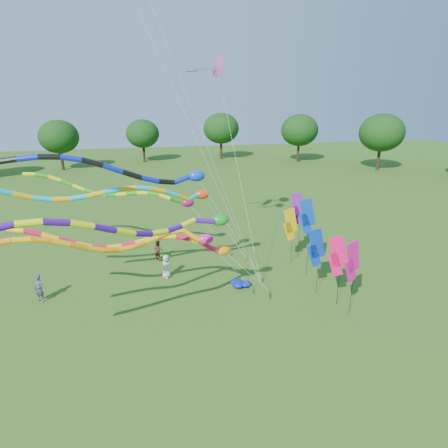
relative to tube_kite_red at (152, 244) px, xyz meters
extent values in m
plane|color=#295416|center=(4.25, -3.46, -3.93)|extent=(160.00, 160.00, 0.00)
cylinder|color=#382314|center=(41.97, 38.23, -2.69)|extent=(0.50, 0.50, 2.48)
ellipsoid|color=#0F3A0F|center=(41.97, 38.23, 0.55)|extent=(5.23, 5.23, 4.44)
cylinder|color=#382314|center=(29.81, 46.42, -2.40)|extent=(0.50, 0.50, 3.05)
ellipsoid|color=#0F3A0F|center=(29.81, 46.42, 1.58)|extent=(6.44, 6.44, 5.47)
cylinder|color=#382314|center=(16.64, 54.15, -2.27)|extent=(0.50, 0.50, 3.31)
ellipsoid|color=#0F3A0F|center=(16.64, 54.15, 2.05)|extent=(6.99, 6.99, 5.94)
cylinder|color=#382314|center=(1.36, 54.25, -2.43)|extent=(0.50, 0.50, 3.00)
ellipsoid|color=#0F3A0F|center=(1.36, 54.25, 1.49)|extent=(6.33, 6.33, 5.38)
cylinder|color=#382314|center=(-13.65, 52.06, -2.66)|extent=(0.50, 0.50, 2.53)
ellipsoid|color=#0F3A0F|center=(-13.65, 52.06, 0.64)|extent=(5.34, 5.34, 4.54)
cylinder|color=black|center=(6.97, -0.52, -3.78)|extent=(0.05, 0.05, 0.30)
cylinder|color=silver|center=(5.50, -0.42, -2.15)|extent=(0.02, 0.02, 4.19)
ellipsoid|color=orange|center=(4.03, -0.32, -0.66)|extent=(0.95, 0.61, 0.61)
cylinder|color=#F80D3C|center=(3.31, -0.17, -0.47)|extent=(0.28, 0.28, 0.88)
cylinder|color=yellow|center=(2.55, 0.06, -0.13)|extent=(0.28, 0.28, 0.84)
cylinder|color=#F80D3C|center=(1.80, 0.26, 0.10)|extent=(0.28, 0.28, 0.79)
cylinder|color=yellow|center=(1.04, 0.40, 0.18)|extent=(0.28, 0.28, 0.77)
cylinder|color=#F80D3C|center=(0.27, 0.48, 0.13)|extent=(0.28, 0.28, 0.77)
cylinder|color=yellow|center=(-0.50, 0.48, 0.01)|extent=(0.28, 0.28, 0.78)
cylinder|color=#F80D3C|center=(-1.27, 0.43, -0.10)|extent=(0.28, 0.28, 0.78)
cylinder|color=yellow|center=(-2.05, 0.33, -0.12)|extent=(0.28, 0.28, 0.79)
cylinder|color=#F80D3C|center=(-2.83, 0.19, -0.02)|extent=(0.28, 0.28, 0.81)
cylinder|color=yellow|center=(-3.60, 0.05, 0.23)|extent=(0.28, 0.28, 0.85)
cylinder|color=#F80D3C|center=(-4.38, -0.07, 0.56)|extent=(0.28, 0.28, 0.87)
cylinder|color=yellow|center=(-5.16, -0.15, 0.92)|extent=(0.28, 0.28, 0.85)
cylinder|color=#F80D3C|center=(-5.93, -0.18, 1.22)|extent=(0.28, 0.28, 0.81)
cylinder|color=yellow|center=(-6.69, -0.13, 1.40)|extent=(0.28, 0.28, 0.78)
cylinder|color=black|center=(6.07, -0.03, -3.78)|extent=(0.05, 0.05, 0.30)
cylinder|color=silver|center=(4.48, -0.46, -1.65)|extent=(0.02, 0.02, 5.17)
ellipsoid|color=#E31981|center=(2.90, -0.89, 0.34)|extent=(0.91, 0.58, 0.58)
cylinder|color=orange|center=(2.14, -0.83, 0.61)|extent=(0.26, 0.26, 1.06)
cylinder|color=#FFB60D|center=(1.36, -0.76, 0.88)|extent=(0.26, 0.26, 0.73)
cylinder|color=orange|center=(0.65, -0.96, 0.81)|extent=(0.26, 0.26, 0.74)
cylinder|color=#FFB60D|center=(-0.04, -1.23, 0.68)|extent=(0.26, 0.26, 0.75)
cylinder|color=orange|center=(-0.71, -1.55, 0.58)|extent=(0.26, 0.26, 0.75)
cylinder|color=#FFB60D|center=(-1.37, -1.91, 0.58)|extent=(0.26, 0.26, 0.76)
cylinder|color=orange|center=(-2.03, -2.29, 0.72)|extent=(0.26, 0.26, 0.79)
cylinder|color=#FFB60D|center=(-2.69, -2.66, 0.99)|extent=(0.26, 0.26, 0.82)
cylinder|color=orange|center=(-3.36, -3.00, 1.34)|extent=(0.26, 0.26, 0.83)
cylinder|color=#FFB60D|center=(-4.04, -3.30, 1.69)|extent=(0.26, 0.26, 0.81)
cylinder|color=orange|center=(-4.73, -3.53, 1.96)|extent=(0.26, 0.26, 0.77)
cylinder|color=#FFB60D|center=(-5.45, -3.70, 2.10)|extent=(0.26, 0.26, 0.74)
cylinder|color=orange|center=(-6.18, -3.81, 2.10)|extent=(0.26, 0.26, 0.75)
cylinder|color=black|center=(6.87, -0.90, -3.78)|extent=(0.05, 0.05, 0.30)
cylinder|color=silver|center=(5.12, -1.71, -0.86)|extent=(0.02, 0.02, 6.77)
ellipsoid|color=#18841D|center=(3.37, -2.51, 1.92)|extent=(0.92, 0.59, 0.59)
cylinder|color=#430D96|center=(2.56, -2.63, 1.99)|extent=(0.27, 0.27, 1.00)
cylinder|color=#EFFE0D|center=(1.70, -2.84, 2.00)|extent=(0.27, 0.27, 0.89)
cylinder|color=#430D96|center=(0.97, -3.35, 1.95)|extent=(0.27, 0.27, 0.89)
cylinder|color=#EFFE0D|center=(0.25, -3.88, 2.00)|extent=(0.27, 0.27, 0.90)
cylinder|color=#430D96|center=(-0.46, -4.42, 2.20)|extent=(0.27, 0.27, 0.93)
cylinder|color=#EFFE0D|center=(-1.19, -4.94, 2.52)|extent=(0.27, 0.27, 0.96)
cylinder|color=#430D96|center=(-1.93, -5.43, 2.90)|extent=(0.27, 0.27, 0.96)
cylinder|color=#EFFE0D|center=(-2.69, -5.86, 3.27)|extent=(0.27, 0.27, 0.94)
cylinder|color=#430D96|center=(-3.48, -6.23, 3.54)|extent=(0.27, 0.27, 0.90)
cylinder|color=#EFFE0D|center=(-4.30, -6.54, 3.67)|extent=(0.27, 0.27, 0.88)
cylinder|color=black|center=(7.12, 1.32, -3.78)|extent=(0.05, 0.05, 0.30)
cylinder|color=silver|center=(4.93, 1.00, -0.03)|extent=(0.02, 0.02, 8.48)
ellipsoid|color=#0D38C3|center=(2.74, 0.67, 3.58)|extent=(0.98, 0.63, 0.63)
cylinder|color=#0B1CBA|center=(1.93, 0.57, 3.44)|extent=(0.28, 0.28, 0.98)
cylinder|color=black|center=(1.02, 0.36, 3.39)|extent=(0.28, 0.28, 0.97)
cylinder|color=#0B1CBA|center=(0.12, 0.04, 3.63)|extent=(0.28, 0.28, 1.00)
cylinder|color=black|center=(-0.78, -0.25, 3.99)|extent=(0.28, 0.28, 1.02)
cylinder|color=#0B1CBA|center=(-1.69, -0.49, 4.39)|extent=(0.28, 0.28, 1.02)
cylinder|color=black|center=(-2.61, -0.67, 4.75)|extent=(0.28, 0.28, 0.99)
cylinder|color=#0B1CBA|center=(-3.54, -0.78, 5.01)|extent=(0.28, 0.28, 0.95)
cylinder|color=black|center=(-4.47, -0.83, 5.12)|extent=(0.28, 0.28, 0.94)
cylinder|color=#0B1CBA|center=(-5.42, -0.82, 5.10)|extent=(0.28, 0.28, 0.95)
cylinder|color=black|center=(-6.37, -0.78, 5.01)|extent=(0.28, 0.28, 0.96)
cylinder|color=black|center=(7.05, 4.85, -3.78)|extent=(0.05, 0.05, 0.30)
cylinder|color=silver|center=(5.29, 4.14, -0.93)|extent=(0.02, 0.02, 6.64)
ellipsoid|color=red|center=(3.52, 3.43, 1.80)|extent=(0.97, 0.62, 0.62)
cylinder|color=#0CBFD4|center=(2.88, 2.95, 1.76)|extent=(0.28, 0.28, 0.95)
cylinder|color=#F9B00D|center=(2.17, 2.39, 1.93)|extent=(0.28, 0.28, 0.95)
cylinder|color=#0CBFD4|center=(1.40, 2.00, 2.32)|extent=(0.28, 0.28, 0.94)
cylinder|color=#F9B00D|center=(0.61, 1.68, 2.65)|extent=(0.28, 0.28, 0.91)
cylinder|color=#0CBFD4|center=(-0.21, 1.41, 2.87)|extent=(0.28, 0.28, 0.88)
cylinder|color=#F9B00D|center=(-1.06, 1.20, 2.95)|extent=(0.28, 0.28, 0.87)
cylinder|color=#0CBFD4|center=(-1.92, 1.04, 2.90)|extent=(0.28, 0.28, 0.89)
cylinder|color=#F9B00D|center=(-2.79, 0.89, 2.78)|extent=(0.28, 0.28, 0.89)
cylinder|color=#0CBFD4|center=(-3.66, 0.75, 2.69)|extent=(0.28, 0.28, 0.88)
cylinder|color=#F9B00D|center=(-4.51, 0.58, 2.69)|extent=(0.28, 0.28, 0.87)
cylinder|color=#0CBFD4|center=(-5.36, 0.37, 2.83)|extent=(0.28, 0.28, 0.89)
cylinder|color=#F9B00D|center=(-6.18, 0.10, 3.10)|extent=(0.28, 0.28, 0.92)
cylinder|color=#0CBFD4|center=(-6.97, -0.23, 3.46)|extent=(0.28, 0.28, 0.94)
cylinder|color=black|center=(6.23, 5.98, -3.78)|extent=(0.05, 0.05, 0.30)
cylinder|color=silver|center=(4.62, 6.36, -1.63)|extent=(0.02, 0.02, 5.21)
ellipsoid|color=#8E0C60|center=(3.01, 6.74, 0.38)|extent=(0.99, 0.63, 0.63)
cylinder|color=#289814|center=(2.21, 6.65, 0.61)|extent=(0.29, 0.29, 1.09)
cylinder|color=#CBE50C|center=(1.36, 6.60, 0.97)|extent=(0.29, 0.29, 0.86)
cylinder|color=#289814|center=(0.59, 6.88, 1.15)|extent=(0.29, 0.29, 0.83)
cylinder|color=#CBE50C|center=(-0.18, 7.21, 1.19)|extent=(0.29, 0.29, 0.84)
cylinder|color=#289814|center=(-0.93, 7.57, 1.12)|extent=(0.29, 0.29, 0.85)
cylinder|color=#CBE50C|center=(-1.68, 7.95, 1.00)|extent=(0.29, 0.29, 0.85)
cylinder|color=#289814|center=(-2.44, 8.31, 0.92)|extent=(0.29, 0.29, 0.84)
cylinder|color=#CBE50C|center=(-3.20, 8.64, 0.95)|extent=(0.29, 0.29, 0.83)
cylinder|color=#289814|center=(-3.98, 8.91, 1.12)|extent=(0.29, 0.29, 0.85)
cylinder|color=#CBE50C|center=(-4.77, 9.12, 1.41)|extent=(0.29, 0.29, 0.89)
cylinder|color=#289814|center=(-5.57, 9.26, 1.78)|extent=(0.29, 0.29, 0.90)
cylinder|color=#CBE50C|center=(-6.39, 9.35, 2.13)|extent=(0.29, 0.29, 0.89)
cylinder|color=#289814|center=(-7.23, 9.38, 2.39)|extent=(0.29, 0.29, 0.86)
cylinder|color=#CBE50C|center=(-8.07, 9.38, 2.52)|extent=(0.29, 0.29, 0.84)
cylinder|color=black|center=(6.75, 0.54, -3.78)|extent=(0.04, 0.04, 0.30)
cylinder|color=silver|center=(2.58, 1.04, 6.16)|extent=(0.01, 0.01, 21.30)
cylinder|color=black|center=(6.75, 0.54, -3.78)|extent=(0.04, 0.04, 0.30)
cylinder|color=silver|center=(2.80, -0.08, 6.37)|extent=(0.01, 0.01, 21.53)
cylinder|color=black|center=(6.75, 0.54, -3.78)|extent=(0.04, 0.04, 0.30)
cylinder|color=silver|center=(6.16, 4.17, 3.13)|extent=(0.01, 0.01, 15.38)
cone|color=purple|center=(5.57, 7.80, 9.88)|extent=(1.84, 1.92, 1.69)
cube|color=purple|center=(4.87, 7.80, 9.73)|extent=(0.90, 0.12, 0.04)
cube|color=purple|center=(4.32, 7.80, 9.61)|extent=(0.90, 0.12, 0.04)
cube|color=purple|center=(3.77, 7.80, 9.49)|extent=(0.90, 0.12, 0.04)
cylinder|color=black|center=(9.94, -0.87, -1.95)|extent=(0.02, 0.02, 3.95)
cube|color=#0B2DA0|center=(9.73, -0.83, -0.58)|extent=(1.15, 0.28, 1.93)
cube|color=#0B2DA0|center=(9.65, -0.82, -1.38)|extent=(1.00, 0.25, 1.51)
cylinder|color=black|center=(10.26, 3.81, -1.98)|extent=(0.02, 0.02, 3.90)
cube|color=#DCA40B|center=(10.04, 3.82, -0.63)|extent=(1.16, 0.09, 1.93)
cube|color=#DCA40B|center=(9.96, 3.82, -1.43)|extent=(1.01, 0.09, 1.51)
cylinder|color=black|center=(11.13, 4.57, -1.53)|extent=(0.02, 0.02, 4.78)
cube|color=purple|center=(10.93, 4.65, 0.26)|extent=(1.10, 0.50, 1.93)
cube|color=purple|center=(10.85, 4.68, -0.54)|extent=(0.96, 0.45, 1.51)
cylinder|color=black|center=(10.39, 1.50, -1.34)|extent=(0.02, 0.02, 5.17)
cube|color=#0B37A1|center=(10.18, 1.57, 0.64)|extent=(1.12, 0.45, 1.93)
cube|color=#0B37A1|center=(10.11, 1.60, -0.16)|extent=(0.98, 0.40, 1.51)
cylinder|color=black|center=(10.67, -3.53, -1.83)|extent=(0.02, 0.02, 4.18)
cube|color=#E70C88|center=(10.46, -3.59, -0.34)|extent=(1.13, 0.42, 1.93)
cube|color=#E70C88|center=(10.38, -3.61, -1.14)|extent=(0.98, 0.37, 1.51)
cylinder|color=black|center=(10.50, -2.42, -1.94)|extent=(0.02, 0.02, 3.98)
cube|color=#FA0D62|center=(10.30, -2.34, -0.55)|extent=(1.10, 0.53, 1.93)
cube|color=#FA0D62|center=(10.22, -2.31, -1.35)|extent=(0.96, 0.47, 1.51)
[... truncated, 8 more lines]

